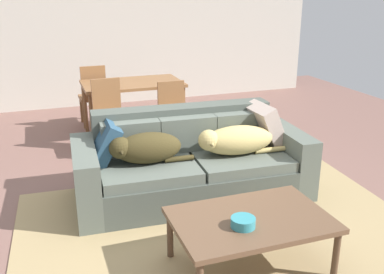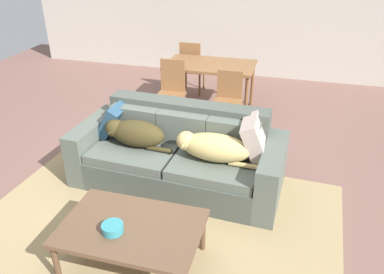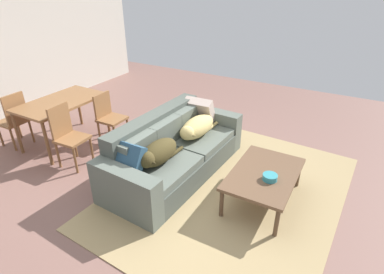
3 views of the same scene
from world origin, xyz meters
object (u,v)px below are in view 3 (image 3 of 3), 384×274
object	(u,v)px
dining_chair_far_left	(14,118)
dog_on_right_cushion	(197,127)
couch	(173,152)
bowl_on_coffee_table	(270,177)
dining_table	(61,105)
dining_chair_near_right	(109,116)
throw_pillow_by_right_arm	(200,111)
dining_chair_near_left	(68,133)
coffee_table	(264,175)
dog_on_left_cushion	(158,153)
throw_pillow_by_left_arm	(128,160)

from	to	relation	value
dining_chair_far_left	dog_on_right_cushion	bearing A→B (deg)	108.58
couch	bowl_on_coffee_table	world-z (taller)	couch
dining_table	dining_chair_near_right	size ratio (longest dim) A/B	1.60
dog_on_right_cushion	throw_pillow_by_right_arm	size ratio (longest dim) A/B	2.01
couch	dining_chair_near_left	size ratio (longest dim) A/B	2.49
coffee_table	dining_chair_near_right	world-z (taller)	dining_chair_near_right
dog_on_left_cushion	dog_on_right_cushion	xyz separation A→B (m)	(0.89, -0.07, -0.00)
dog_on_right_cushion	dining_table	distance (m)	2.30
dining_chair_near_left	dining_chair_far_left	world-z (taller)	dining_chair_near_left
dog_on_left_cushion	couch	bearing A→B (deg)	13.87
couch	dining_chair_near_left	bearing A→B (deg)	114.39
throw_pillow_by_left_arm	dining_chair_far_left	bearing A→B (deg)	84.95
dog_on_left_cushion	throw_pillow_by_left_arm	distance (m)	0.39
dog_on_left_cushion	coffee_table	size ratio (longest dim) A/B	0.69
dining_chair_far_left	couch	bearing A→B (deg)	101.75
dog_on_left_cushion	dining_chair_far_left	size ratio (longest dim) A/B	0.86
couch	dining_chair_far_left	size ratio (longest dim) A/B	2.52
throw_pillow_by_left_arm	dining_chair_near_left	world-z (taller)	dining_chair_near_left
throw_pillow_by_left_arm	dining_table	world-z (taller)	throw_pillow_by_left_arm
dog_on_left_cushion	dining_chair_near_left	world-z (taller)	dining_chair_near_left
throw_pillow_by_left_arm	dog_on_left_cushion	bearing A→B (deg)	-30.21
dining_table	couch	bearing A→B (deg)	-86.46
couch	dog_on_left_cushion	xyz separation A→B (m)	(-0.49, -0.09, 0.27)
dining_chair_far_left	bowl_on_coffee_table	bearing A→B (deg)	95.85
dining_table	throw_pillow_by_right_arm	bearing A→B (deg)	-64.99
dining_chair_far_left	dining_chair_near_right	bearing A→B (deg)	124.46
couch	dining_table	distance (m)	2.11
throw_pillow_by_left_arm	bowl_on_coffee_table	world-z (taller)	throw_pillow_by_left_arm
dog_on_right_cushion	dining_table	bearing A→B (deg)	106.58
coffee_table	dining_table	distance (m)	3.43
dog_on_left_cushion	throw_pillow_by_right_arm	distance (m)	1.33
coffee_table	dining_chair_near_left	xyz separation A→B (m)	(-0.57, 2.80, 0.13)
coffee_table	bowl_on_coffee_table	bearing A→B (deg)	-139.28
dining_chair_near_left	dining_chair_near_right	distance (m)	0.84
throw_pillow_by_left_arm	dining_table	distance (m)	2.09
dog_on_left_cushion	dining_chair_far_left	distance (m)	2.78
dining_chair_near_left	bowl_on_coffee_table	bearing A→B (deg)	-84.54
throw_pillow_by_right_arm	dining_chair_near_left	xyz separation A→B (m)	(-1.40, 1.45, -0.13)
coffee_table	dog_on_left_cushion	bearing A→B (deg)	111.35
throw_pillow_by_left_arm	throw_pillow_by_right_arm	bearing A→B (deg)	-3.18
dog_on_right_cushion	bowl_on_coffee_table	world-z (taller)	dog_on_right_cushion
throw_pillow_by_right_arm	dining_chair_far_left	distance (m)	3.04
throw_pillow_by_right_arm	dog_on_left_cushion	bearing A→B (deg)	-175.50
throw_pillow_by_right_arm	coffee_table	distance (m)	1.61
bowl_on_coffee_table	dining_chair_near_right	xyz separation A→B (m)	(0.39, 2.89, 0.01)
dog_on_left_cushion	dining_chair_far_left	world-z (taller)	dining_chair_far_left
dog_on_right_cushion	throw_pillow_by_right_arm	bearing A→B (deg)	25.40
dining_chair_near_right	dining_chair_far_left	xyz separation A→B (m)	(-0.87, 1.23, 0.03)
coffee_table	dining_chair_near_left	distance (m)	2.86
dog_on_right_cushion	throw_pillow_by_left_arm	xyz separation A→B (m)	(-1.23, 0.27, 0.03)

